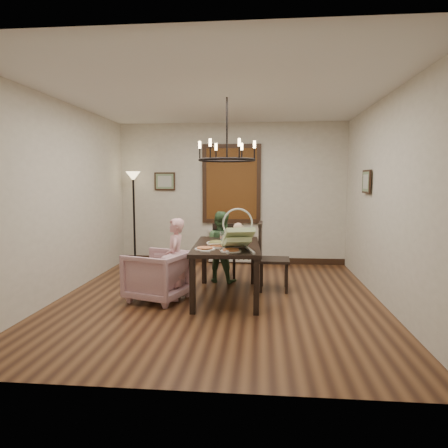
% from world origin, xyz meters
% --- Properties ---
extents(room_shell, '(4.51, 5.00, 2.81)m').
position_xyz_m(room_shell, '(0.00, 0.37, 1.40)').
color(room_shell, brown).
rests_on(room_shell, ground).
extents(dining_table, '(0.99, 1.67, 0.76)m').
position_xyz_m(dining_table, '(0.11, 0.11, 0.68)').
color(dining_table, black).
rests_on(dining_table, room_shell).
extents(chair_far, '(0.44, 0.44, 0.93)m').
position_xyz_m(chair_far, '(-0.03, 1.19, 0.47)').
color(chair_far, black).
rests_on(chair_far, room_shell).
extents(chair_right, '(0.48, 0.48, 1.05)m').
position_xyz_m(chair_right, '(0.80, 0.55, 0.53)').
color(chair_right, black).
rests_on(chair_right, room_shell).
extents(armchair, '(0.96, 0.95, 0.69)m').
position_xyz_m(armchair, '(-0.84, -0.12, 0.35)').
color(armchair, '#D4A2A6').
rests_on(armchair, room_shell).
extents(elderly_woman, '(0.28, 0.38, 0.95)m').
position_xyz_m(elderly_woman, '(-0.60, -0.08, 0.48)').
color(elderly_woman, '#E7A3A8').
rests_on(elderly_woman, room_shell).
extents(seated_man, '(0.55, 0.48, 0.97)m').
position_xyz_m(seated_man, '(-0.07, 0.97, 0.48)').
color(seated_man, '#42683E').
rests_on(seated_man, room_shell).
extents(baby_bouncer, '(0.54, 0.66, 0.38)m').
position_xyz_m(baby_bouncer, '(0.29, -0.38, 0.95)').
color(baby_bouncer, beige).
rests_on(baby_bouncer, dining_table).
extents(salad_bowl, '(0.31, 0.31, 0.08)m').
position_xyz_m(salad_bowl, '(-0.02, -0.10, 0.80)').
color(salad_bowl, white).
rests_on(salad_bowl, dining_table).
extents(pizza_platter, '(0.34, 0.34, 0.04)m').
position_xyz_m(pizza_platter, '(0.03, -0.09, 0.78)').
color(pizza_platter, tan).
rests_on(pizza_platter, dining_table).
extents(drinking_glass, '(0.07, 0.07, 0.14)m').
position_xyz_m(drinking_glass, '(0.07, 0.11, 0.83)').
color(drinking_glass, silver).
rests_on(drinking_glass, dining_table).
extents(window_blinds, '(1.00, 0.03, 1.40)m').
position_xyz_m(window_blinds, '(0.00, 2.46, 1.60)').
color(window_blinds, brown).
rests_on(window_blinds, room_shell).
extents(radiator, '(0.92, 0.12, 0.62)m').
position_xyz_m(radiator, '(0.00, 2.48, 0.35)').
color(radiator, silver).
rests_on(radiator, room_shell).
extents(picture_back, '(0.42, 0.03, 0.36)m').
position_xyz_m(picture_back, '(-1.35, 2.47, 1.65)').
color(picture_back, black).
rests_on(picture_back, room_shell).
extents(picture_right, '(0.03, 0.42, 0.36)m').
position_xyz_m(picture_right, '(2.21, 0.90, 1.65)').
color(picture_right, black).
rests_on(picture_right, room_shell).
extents(floor_lamp, '(0.30, 0.30, 1.80)m').
position_xyz_m(floor_lamp, '(-1.90, 2.15, 0.90)').
color(floor_lamp, black).
rests_on(floor_lamp, room_shell).
extents(chandelier, '(0.80, 0.80, 0.04)m').
position_xyz_m(chandelier, '(0.11, 0.11, 1.95)').
color(chandelier, black).
rests_on(chandelier, room_shell).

